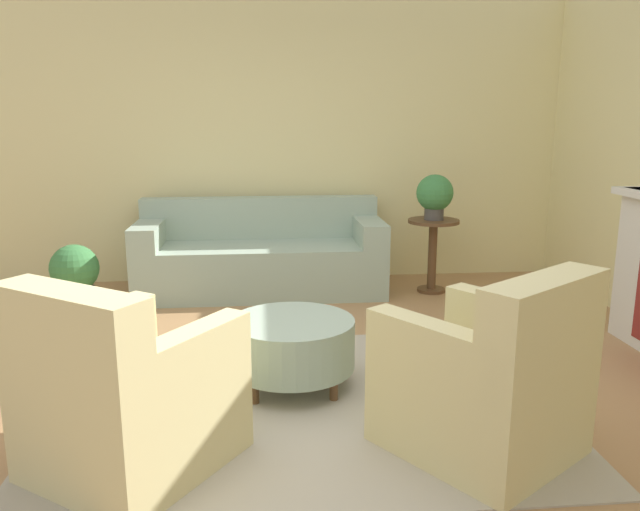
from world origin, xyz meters
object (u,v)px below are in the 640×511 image
armchair_left (124,399)px  ottoman_table (292,344)px  couch (261,258)px  armchair_right (489,384)px  potted_plant_on_side_table (435,195)px  potted_plant_floor (75,274)px  side_table (433,244)px

armchair_left → ottoman_table: size_ratio=1.46×
couch → armchair_right: bearing=-70.2°
armchair_right → armchair_left: bearing=180.0°
potted_plant_on_side_table → potted_plant_floor: size_ratio=0.75×
side_table → potted_plant_on_side_table: 0.46m
armchair_right → couch: bearing=109.8°
ottoman_table → armchair_left: bearing=-133.6°
side_table → ottoman_table: bearing=-125.3°
side_table → potted_plant_floor: (-3.19, -0.21, -0.16)m
armchair_left → potted_plant_floor: armchair_left is taller
armchair_left → side_table: 3.62m
potted_plant_floor → armchair_right: bearing=-44.6°
armchair_right → potted_plant_on_side_table: bearing=79.9°
armchair_left → potted_plant_on_side_table: 3.66m
ottoman_table → armchair_right: bearing=-43.2°
potted_plant_on_side_table → side_table: bearing=63.4°
potted_plant_on_side_table → potted_plant_floor: potted_plant_on_side_table is taller
side_table → potted_plant_floor: size_ratio=1.24×
potted_plant_floor → couch: bearing=13.5°
ottoman_table → potted_plant_floor: bearing=134.7°
side_table → potted_plant_floor: 3.20m
armchair_left → potted_plant_floor: bearing=110.0°
couch → side_table: 1.61m
couch → armchair_right: armchair_right is taller
couch → ottoman_table: 2.18m
armchair_left → side_table: (2.23, 2.85, 0.10)m
armchair_left → armchair_right: 1.72m
armchair_right → ottoman_table: bearing=136.8°
couch → ottoman_table: couch is taller
couch → side_table: bearing=-6.0°
ottoman_table → potted_plant_floor: size_ratio=1.36×
couch → side_table: size_ratio=3.29×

